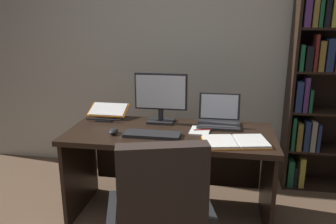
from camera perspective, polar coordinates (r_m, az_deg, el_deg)
wall_back at (r=3.51m, az=2.22°, el=10.52°), size 4.64×0.12×2.56m
desk at (r=2.77m, az=0.57°, el=-6.79°), size 1.60×0.71×0.74m
bookshelf at (r=3.39m, az=25.04°, el=6.12°), size 0.79×0.33×2.26m
monitor at (r=2.80m, az=-1.22°, el=2.33°), size 0.44×0.16×0.42m
laptop at (r=2.80m, az=8.58°, el=-1.13°), size 0.34×0.29×0.24m
keyboard at (r=2.52m, az=-2.69°, el=-3.82°), size 0.42×0.15×0.02m
computer_mouse at (r=2.60m, az=-9.19°, el=-3.25°), size 0.06×0.10×0.04m
reading_stand_with_book at (r=3.02m, az=-10.13°, el=0.11°), size 0.34×0.25×0.11m
open_binder at (r=2.43m, az=11.32°, el=-4.94°), size 0.50×0.35×0.02m
notepad at (r=2.64m, az=5.44°, el=-3.13°), size 0.16×0.22×0.01m
pen at (r=2.64m, az=5.88°, el=-2.97°), size 0.14×0.05×0.01m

